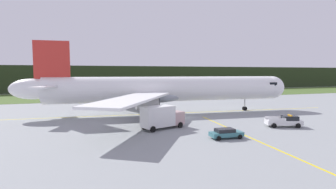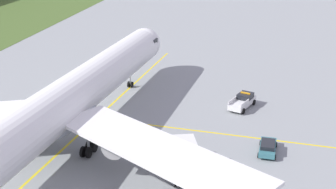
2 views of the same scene
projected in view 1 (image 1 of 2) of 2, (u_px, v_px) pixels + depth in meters
The scene contains 9 objects.
ground at pixel (183, 118), 49.87m from camera, with size 320.00×320.00×0.00m, color gray.
grass_verge at pixel (130, 95), 100.36m from camera, with size 320.00×36.76×0.04m, color #445E28.
distant_tree_line at pixel (121, 79), 121.58m from camera, with size 288.00×4.35×11.62m, color #25311B.
taxiway_centerline_main at pixel (167, 113), 55.10m from camera, with size 76.79×0.30×0.01m, color yellow.
taxiway_centerline_spur at pixel (263, 143), 31.79m from camera, with size 39.43×0.30×0.01m, color yellow.
airliner at pixel (163, 90), 54.49m from camera, with size 57.68×48.58×14.51m.
ops_pickup_truck at pixel (285, 121), 41.51m from camera, with size 5.78×3.71×1.94m.
catering_truck at pixel (162, 117), 39.98m from camera, with size 7.25×4.45×3.68m.
staff_car at pixel (226, 133), 34.23m from camera, with size 4.41×2.17×1.30m.
Camera 1 is at (-18.88, -45.66, 8.58)m, focal length 28.03 mm.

